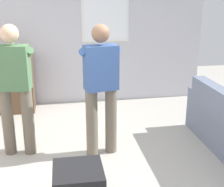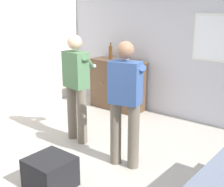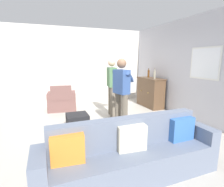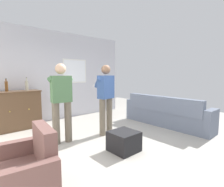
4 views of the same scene
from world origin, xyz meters
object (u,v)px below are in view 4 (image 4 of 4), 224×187
(armchair, at_px, (25,177))
(bottle_wine_green, at_px, (6,86))
(couch, at_px, (165,114))
(sideboard_cabinet, at_px, (17,110))
(ottoman, at_px, (124,141))
(bottle_liquor_amber, at_px, (27,85))
(person_standing_left, at_px, (61,99))
(person_standing_right, at_px, (106,96))

(armchair, height_order, bottle_wine_green, bottle_wine_green)
(couch, height_order, armchair, couch)
(sideboard_cabinet, xyz_separation_m, bottle_wine_green, (-0.21, 0.04, 0.65))
(ottoman, bearing_deg, armchair, -174.18)
(sideboard_cabinet, bearing_deg, couch, -36.69)
(sideboard_cabinet, bearing_deg, armchair, -101.80)
(couch, distance_m, bottle_liquor_amber, 3.88)
(bottle_liquor_amber, bearing_deg, person_standing_left, -82.13)
(bottle_wine_green, bearing_deg, armchair, -97.83)
(ottoman, bearing_deg, bottle_liquor_amber, 108.34)
(couch, distance_m, person_standing_right, 1.88)
(bottle_wine_green, distance_m, person_standing_left, 1.82)
(bottle_wine_green, relative_size, person_standing_left, 0.20)
(sideboard_cabinet, distance_m, ottoman, 3.05)
(sideboard_cabinet, distance_m, person_standing_right, 2.41)
(couch, bearing_deg, person_standing_right, 160.57)
(armchair, height_order, bottle_liquor_amber, bottle_liquor_amber)
(person_standing_left, bearing_deg, sideboard_cabinet, 106.35)
(bottle_liquor_amber, relative_size, person_standing_right, 0.21)
(bottle_wine_green, distance_m, person_standing_right, 2.55)
(ottoman, bearing_deg, couch, 10.96)
(couch, relative_size, sideboard_cabinet, 2.22)
(person_standing_right, bearing_deg, ottoman, -110.09)
(bottle_liquor_amber, distance_m, person_standing_right, 2.20)
(bottle_wine_green, xyz_separation_m, ottoman, (1.38, -2.83, -0.97))
(person_standing_left, bearing_deg, couch, -15.60)
(bottle_wine_green, relative_size, ottoman, 0.67)
(person_standing_right, bearing_deg, couch, -19.43)
(bottle_liquor_amber, bearing_deg, couch, -38.66)
(couch, xyz_separation_m, person_standing_right, (-1.68, 0.59, 0.60))
(bottle_wine_green, bearing_deg, person_standing_right, -46.57)
(armchair, height_order, sideboard_cabinet, sideboard_cabinet)
(bottle_wine_green, distance_m, bottle_liquor_amber, 0.47)
(sideboard_cabinet, distance_m, bottle_wine_green, 0.68)
(bottle_liquor_amber, distance_m, ottoman, 3.07)
(ottoman, distance_m, person_standing_left, 1.55)
(armchair, bearing_deg, ottoman, 5.82)
(armchair, xyz_separation_m, person_standing_right, (2.16, 1.17, 0.65))
(ottoman, relative_size, person_standing_right, 0.29)
(sideboard_cabinet, relative_size, person_standing_right, 0.69)
(ottoman, distance_m, person_standing_right, 1.29)
(armchair, xyz_separation_m, bottle_wine_green, (0.41, 3.02, 0.87))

